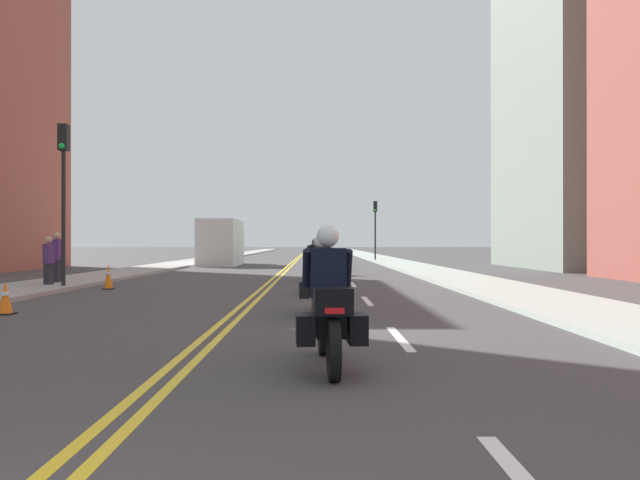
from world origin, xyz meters
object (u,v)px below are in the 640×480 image
object	(u,v)px
motorcycle_2	(320,270)
traffic_light_far	(375,220)
motorcycle_1	(320,282)
motorcycle_6	(318,255)
pedestrian_2	(49,262)
traffic_cone_1	(108,277)
motorcycle_0	(329,310)
parked_truck	(222,245)
motorcycle_3	(315,264)
pedestrian_1	(57,258)
traffic_cone_0	(5,298)
traffic_light_near	(63,176)
motorcycle_5	(323,257)
motorcycle_4	(324,260)

from	to	relation	value
motorcycle_2	traffic_light_far	distance (m)	30.17
motorcycle_1	motorcycle_6	bearing A→B (deg)	91.69
motorcycle_1	pedestrian_2	size ratio (longest dim) A/B	1.34
traffic_cone_1	motorcycle_0	bearing A→B (deg)	-62.00
motorcycle_2	traffic_cone_1	size ratio (longest dim) A/B	2.77
parked_truck	traffic_light_far	bearing A→B (deg)	38.19
motorcycle_3	pedestrian_1	xyz separation A→B (m)	(-8.57, -1.80, 0.26)
motorcycle_0	traffic_cone_1	distance (m)	13.80
traffic_cone_0	traffic_cone_1	size ratio (longest dim) A/B	0.85
motorcycle_3	traffic_light_near	world-z (taller)	traffic_light_near
pedestrian_1	parked_truck	bearing A→B (deg)	-68.14
traffic_light_far	motorcycle_2	bearing A→B (deg)	-98.32
motorcycle_2	motorcycle_6	bearing A→B (deg)	88.00
motorcycle_3	pedestrian_1	bearing A→B (deg)	-169.94
traffic_light_far	pedestrian_1	xyz separation A→B (m)	(-13.06, -26.53, -2.20)
traffic_cone_0	traffic_light_far	world-z (taller)	traffic_light_far
traffic_light_far	pedestrian_1	bearing A→B (deg)	-116.21
motorcycle_5	pedestrian_1	world-z (taller)	pedestrian_1
traffic_light_far	motorcycle_4	bearing A→B (deg)	-101.75
motorcycle_2	traffic_cone_1	distance (m)	6.66
motorcycle_3	motorcycle_4	world-z (taller)	motorcycle_4
traffic_cone_0	motorcycle_4	bearing A→B (deg)	66.69
motorcycle_1	motorcycle_5	bearing A→B (deg)	90.99
traffic_cone_0	traffic_light_far	xyz separation A→B (m)	(10.65, 34.94, 2.79)
pedestrian_1	motorcycle_5	bearing A→B (deg)	-96.05
motorcycle_6	traffic_light_near	distance (m)	20.49
pedestrian_2	traffic_cone_0	bearing A→B (deg)	146.09
pedestrian_1	motorcycle_1	bearing A→B (deg)	166.44
traffic_light_near	pedestrian_1	distance (m)	3.25
motorcycle_2	traffic_cone_0	xyz separation A→B (m)	(-6.30, -5.19, -0.34)
motorcycle_2	traffic_light_far	xyz separation A→B (m)	(4.35, 29.75, 2.45)
traffic_cone_0	motorcycle_5	bearing A→B (deg)	72.35
motorcycle_3	traffic_cone_0	size ratio (longest dim) A/B	3.35
traffic_cone_1	traffic_light_near	world-z (taller)	traffic_light_near
motorcycle_4	motorcycle_1	bearing A→B (deg)	-94.49
motorcycle_3	traffic_cone_0	xyz separation A→B (m)	(-6.16, -10.20, -0.33)
traffic_cone_1	motorcycle_2	bearing A→B (deg)	-13.70
parked_truck	motorcycle_6	bearing A→B (deg)	-14.09
motorcycle_6	traffic_light_far	bearing A→B (deg)	67.42
traffic_cone_1	pedestrian_2	world-z (taller)	pedestrian_2
motorcycle_4	pedestrian_1	bearing A→B (deg)	-146.31
motorcycle_3	motorcycle_5	bearing A→B (deg)	86.12
motorcycle_4	pedestrian_2	distance (m)	11.79
motorcycle_3	motorcycle_5	distance (m)	10.35
motorcycle_1	motorcycle_6	world-z (taller)	motorcycle_6
traffic_cone_1	pedestrian_1	size ratio (longest dim) A/B	0.44
motorcycle_5	pedestrian_2	distance (m)	15.93
motorcycle_1	pedestrian_2	distance (m)	11.05
motorcycle_2	pedestrian_2	distance (m)	8.72
pedestrian_1	traffic_cone_0	bearing A→B (deg)	136.32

